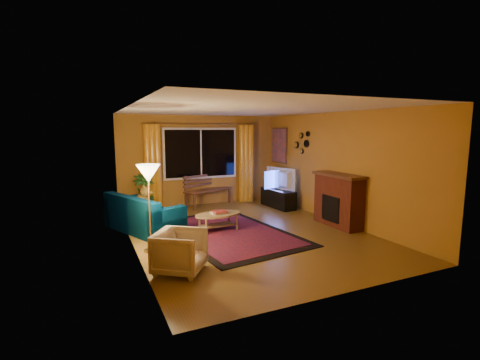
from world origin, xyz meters
name	(u,v)px	position (x,y,z in m)	size (l,w,h in m)	color
floor	(246,232)	(0.00, 0.00, -0.01)	(4.50, 6.00, 0.02)	brown
ceiling	(246,109)	(0.00, 0.00, 2.51)	(4.50, 6.00, 0.02)	white
wall_back	(200,160)	(0.00, 3.01, 1.25)	(4.50, 0.02, 2.50)	#B57C2B
wall_left	(130,179)	(-2.26, 0.00, 1.25)	(0.02, 6.00, 2.50)	#B57C2B
wall_right	(335,167)	(2.26, 0.00, 1.25)	(0.02, 6.00, 2.50)	#B57C2B
window	(201,153)	(0.00, 2.94, 1.45)	(2.00, 0.02, 1.30)	black
curtain_rod	(201,124)	(0.00, 2.90, 2.25)	(0.03, 0.03, 3.20)	#BF8C3F
curtain_left	(153,168)	(-1.35, 2.88, 1.12)	(0.36, 0.36, 2.24)	orange
curtain_right	(246,163)	(1.35, 2.88, 1.12)	(0.36, 0.36, 2.24)	orange
bench	(208,198)	(0.13, 2.75, 0.22)	(1.47, 0.43, 0.44)	#522F1B
potted_plant	(143,194)	(-1.65, 2.66, 0.49)	(0.54, 0.54, 0.97)	#235B1E
sofa	(144,213)	(-1.90, 0.98, 0.38)	(0.80, 1.87, 0.76)	#002044
dog	(143,197)	(-1.85, 1.40, 0.64)	(0.35, 0.49, 0.53)	olive
armchair	(180,250)	(-1.77, -1.46, 0.35)	(0.68, 0.64, 0.70)	beige
floor_lamp	(150,208)	(-2.00, -0.35, 0.76)	(0.25, 0.25, 1.52)	#BF8C3F
rug	(228,232)	(-0.36, 0.11, 0.01)	(2.12, 3.35, 0.02)	maroon
coffee_table	(218,222)	(-0.49, 0.34, 0.18)	(1.01, 1.01, 0.37)	#9E875C
tv_console	(278,198)	(1.79, 1.74, 0.24)	(0.39, 1.17, 0.49)	black
television	(278,179)	(1.79, 1.74, 0.79)	(1.03, 0.13, 0.59)	black
fireplace	(338,201)	(2.05, -0.40, 0.55)	(0.40, 1.20, 1.10)	maroon
mirror_cluster	(302,141)	(2.21, 1.30, 1.80)	(0.06, 0.60, 0.56)	black
painting	(279,145)	(2.22, 2.45, 1.65)	(0.04, 0.76, 0.96)	#D5512C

